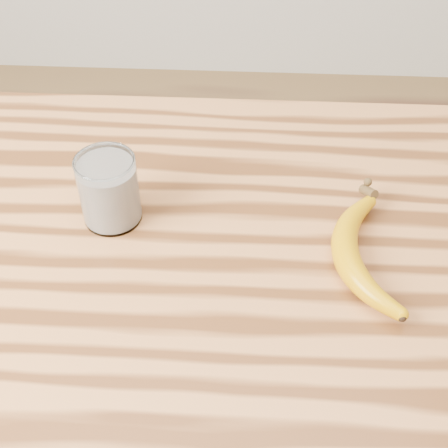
{
  "coord_description": "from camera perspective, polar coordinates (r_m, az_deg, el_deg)",
  "views": [
    {
      "loc": [
        0.09,
        -0.57,
        1.54
      ],
      "look_at": [
        0.06,
        0.04,
        0.93
      ],
      "focal_mm": 50.0,
      "sensor_mm": 36.0,
      "label": 1
    }
  ],
  "objects": [
    {
      "name": "table",
      "position": [
        0.96,
        -3.84,
        -8.52
      ],
      "size": [
        1.2,
        0.8,
        0.9
      ],
      "color": "#B7723D",
      "rests_on": "ground"
    },
    {
      "name": "smoothie_glass",
      "position": [
        0.9,
        -10.47,
        3.02
      ],
      "size": [
        0.08,
        0.08,
        0.11
      ],
      "color": "white",
      "rests_on": "table"
    },
    {
      "name": "banana",
      "position": [
        0.86,
        10.98,
        -2.68
      ],
      "size": [
        0.13,
        0.31,
        0.04
      ],
      "primitive_type": null,
      "rotation": [
        0.0,
        0.0,
        0.07
      ],
      "color": "#C68802",
      "rests_on": "table"
    }
  ]
}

